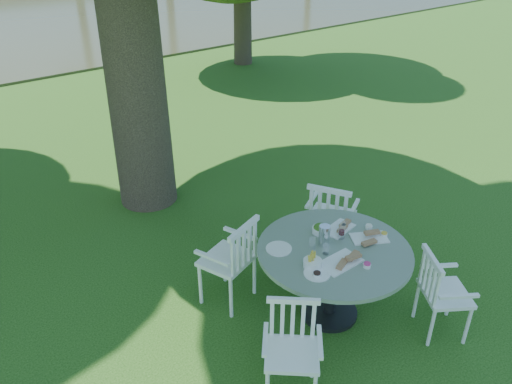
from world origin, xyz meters
The scene contains 7 objects.
ground centered at (0.00, 0.00, 0.00)m, with size 140.00×140.00×0.00m, color #153D0C.
table centered at (-0.04, -0.99, 0.63)m, with size 1.42×1.42×0.78m.
chair_ne centered at (0.62, -0.32, 0.56)m, with size 0.62×0.64×0.95m.
chair_nw centered at (-0.65, -0.26, 0.56)m, with size 0.59×0.57×0.95m.
chair_sw centered at (-0.92, -1.38, 0.49)m, with size 0.58×0.58×0.84m.
chair_se centered at (0.53, -1.75, 0.50)m, with size 0.58×0.58×0.85m.
tableware centered at (-0.08, -0.94, 0.82)m, with size 1.09×0.84×0.21m.
Camera 1 is at (-2.97, -3.44, 3.45)m, focal length 35.00 mm.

